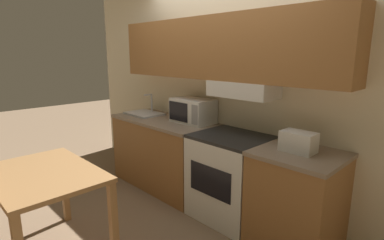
{
  "coord_description": "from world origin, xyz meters",
  "views": [
    {
      "loc": [
        2.16,
        -2.63,
        1.69
      ],
      "look_at": [
        0.05,
        -0.57,
        1.03
      ],
      "focal_mm": 28.0,
      "sensor_mm": 36.0,
      "label": 1
    }
  ],
  "objects_px": {
    "dining_table": "(44,185)",
    "microwave": "(193,111)",
    "toaster": "(298,142)",
    "sink_basin": "(144,113)",
    "stove_range": "(231,177)"
  },
  "relations": [
    {
      "from": "toaster",
      "to": "sink_basin",
      "type": "xyz_separation_m",
      "value": [
        -2.2,
        -0.0,
        -0.07
      ]
    },
    {
      "from": "toaster",
      "to": "sink_basin",
      "type": "height_order",
      "value": "sink_basin"
    },
    {
      "from": "stove_range",
      "to": "microwave",
      "type": "relative_size",
      "value": 1.75
    },
    {
      "from": "stove_range",
      "to": "dining_table",
      "type": "xyz_separation_m",
      "value": [
        -0.64,
        -1.6,
        0.21
      ]
    },
    {
      "from": "stove_range",
      "to": "toaster",
      "type": "distance_m",
      "value": 0.87
    },
    {
      "from": "microwave",
      "to": "toaster",
      "type": "distance_m",
      "value": 1.41
    },
    {
      "from": "sink_basin",
      "to": "dining_table",
      "type": "xyz_separation_m",
      "value": [
        0.86,
        -1.6,
        -0.25
      ]
    },
    {
      "from": "dining_table",
      "to": "microwave",
      "type": "bearing_deg",
      "value": 91.91
    },
    {
      "from": "sink_basin",
      "to": "dining_table",
      "type": "relative_size",
      "value": 0.47
    },
    {
      "from": "toaster",
      "to": "dining_table",
      "type": "relative_size",
      "value": 0.28
    },
    {
      "from": "stove_range",
      "to": "toaster",
      "type": "height_order",
      "value": "toaster"
    },
    {
      "from": "stove_range",
      "to": "dining_table",
      "type": "relative_size",
      "value": 0.84
    },
    {
      "from": "microwave",
      "to": "sink_basin",
      "type": "distance_m",
      "value": 0.82
    },
    {
      "from": "toaster",
      "to": "dining_table",
      "type": "height_order",
      "value": "toaster"
    },
    {
      "from": "toaster",
      "to": "sink_basin",
      "type": "distance_m",
      "value": 2.2
    }
  ]
}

